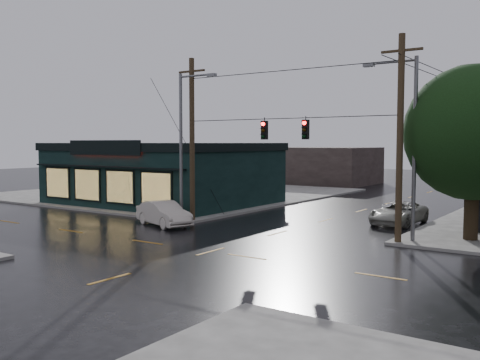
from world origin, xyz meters
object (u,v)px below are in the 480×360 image
Objects in this scene: utility_pole_nw at (193,222)px; sedan_cream at (164,214)px; utility_pole_ne at (398,245)px; corner_tree at (474,133)px; suv_silver at (399,213)px.

utility_pole_nw is 2.27× the size of sedan_cream.
corner_tree is at bearing 43.81° from utility_pole_ne.
utility_pole_ne is at bearing -68.53° from suv_silver.
utility_pole_nw is at bearing 180.00° from utility_pole_ne.
utility_pole_ne is 2.27× the size of sedan_cream.
corner_tree is at bearing 9.59° from utility_pole_nw.
sedan_cream is at bearing -102.09° from utility_pole_nw.
sedan_cream is 0.91× the size of suv_silver.
utility_pole_nw reaches higher than suv_silver.
utility_pole_nw and utility_pole_ne have the same top height.
corner_tree reaches higher than sedan_cream.
utility_pole_ne is (-2.78, -2.67, -5.45)m from corner_tree.
utility_pole_nw is at bearing -170.41° from corner_tree.
corner_tree is 0.86× the size of utility_pole_nw.
suv_silver is at bearing 108.02° from utility_pole_ne.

